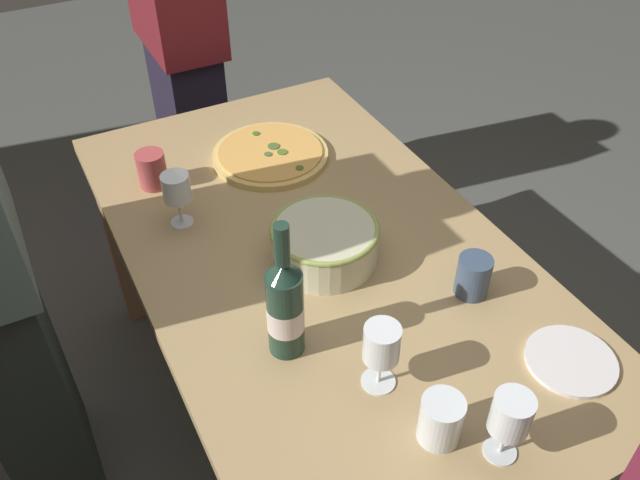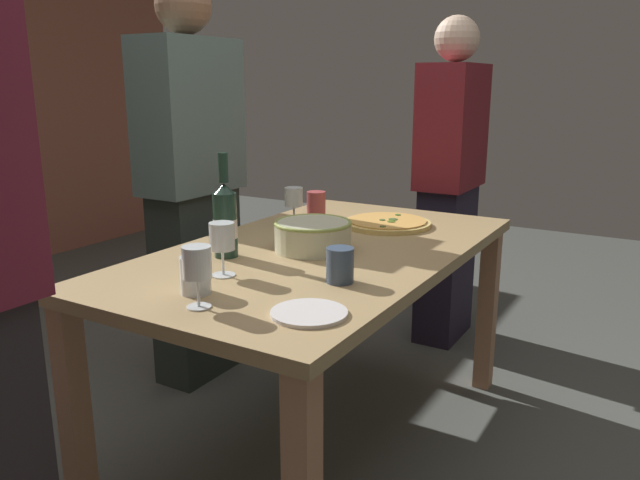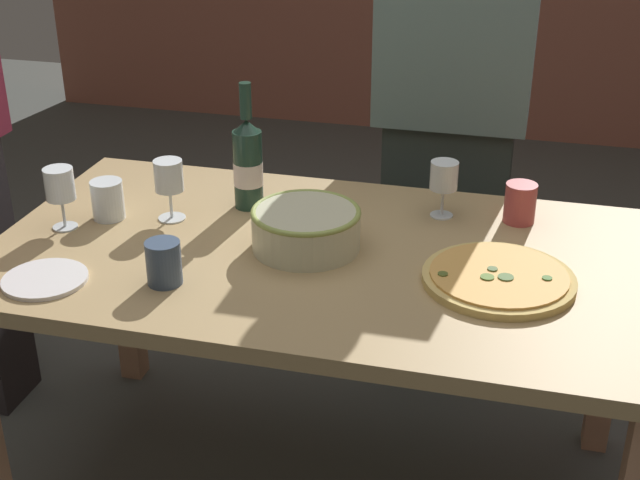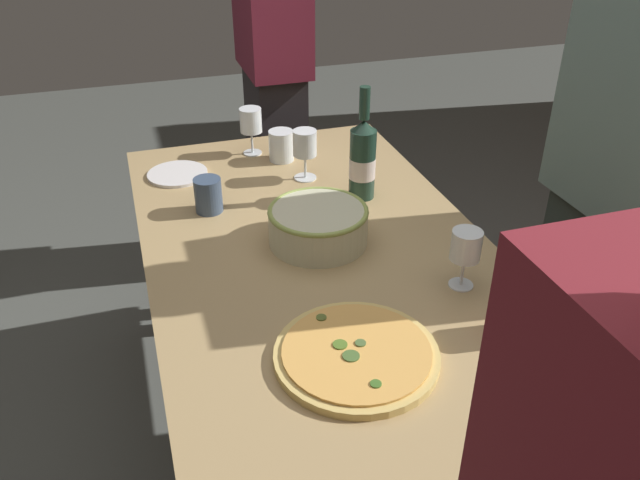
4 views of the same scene
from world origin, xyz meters
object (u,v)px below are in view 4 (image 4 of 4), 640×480
(pizza, at_px, (356,355))
(serving_bowl, at_px, (318,224))
(wine_glass_by_bottle, at_px, (305,146))
(wine_glass_far_left, at_px, (251,123))
(person_host, at_px, (631,204))
(cup_spare, at_px, (208,195))
(side_plate, at_px, (178,174))
(person_guest_left, at_px, (273,60))
(dining_table, at_px, (320,278))
(wine_glass_near_pizza, at_px, (466,248))
(cup_amber, at_px, (514,315))
(wine_bottle, at_px, (363,158))
(cup_ceramic, at_px, (281,146))

(pizza, xyz_separation_m, serving_bowl, (-0.47, 0.06, 0.04))
(pizza, bearing_deg, wine_glass_by_bottle, 170.62)
(wine_glass_far_left, xyz_separation_m, person_host, (0.88, 0.81, 0.01))
(pizza, relative_size, wine_glass_far_left, 2.14)
(cup_spare, bearing_deg, side_plate, -167.22)
(pizza, bearing_deg, serving_bowl, 172.27)
(pizza, xyz_separation_m, person_guest_left, (-1.63, 0.23, 0.15))
(dining_table, relative_size, wine_glass_by_bottle, 9.92)
(wine_glass_near_pizza, relative_size, cup_amber, 1.45)
(wine_bottle, height_order, cup_amber, wine_bottle)
(wine_glass_near_pizza, height_order, person_guest_left, person_guest_left)
(wine_glass_near_pizza, distance_m, wine_glass_by_bottle, 0.71)
(pizza, relative_size, person_guest_left, 0.20)
(dining_table, relative_size, serving_bowl, 6.02)
(dining_table, bearing_deg, wine_bottle, 139.96)
(wine_bottle, height_order, person_guest_left, person_guest_left)
(serving_bowl, relative_size, wine_glass_far_left, 1.65)
(pizza, height_order, wine_glass_far_left, wine_glass_far_left)
(wine_glass_by_bottle, xyz_separation_m, cup_spare, (0.12, -0.33, -0.06))
(wine_bottle, relative_size, side_plate, 1.77)
(dining_table, xyz_separation_m, cup_ceramic, (-0.58, 0.05, 0.14))
(cup_spare, bearing_deg, person_host, 63.00)
(wine_bottle, distance_m, side_plate, 0.61)
(person_guest_left, bearing_deg, side_plate, -28.81)
(serving_bowl, distance_m, wine_glass_by_bottle, 0.40)
(wine_bottle, relative_size, cup_amber, 3.27)
(wine_glass_near_pizza, bearing_deg, dining_table, -133.26)
(wine_bottle, relative_size, person_guest_left, 0.19)
(wine_glass_near_pizza, bearing_deg, pizza, -62.83)
(serving_bowl, xyz_separation_m, cup_spare, (-0.26, -0.25, -0.00))
(pizza, relative_size, side_plate, 1.79)
(serving_bowl, distance_m, person_host, 0.81)
(pizza, xyz_separation_m, wine_glass_near_pizza, (-0.17, 0.33, 0.09))
(dining_table, relative_size, cup_spare, 15.70)
(person_host, bearing_deg, wine_bottle, -24.06)
(cup_spare, height_order, person_host, person_host)
(wine_glass_far_left, distance_m, person_guest_left, 0.58)
(serving_bowl, height_order, cup_ceramic, cup_ceramic)
(wine_bottle, relative_size, wine_glass_near_pizza, 2.25)
(wine_glass_far_left, xyz_separation_m, side_plate, (0.10, -0.27, -0.11))
(person_host, bearing_deg, wine_glass_near_pizza, 20.49)
(dining_table, xyz_separation_m, wine_glass_by_bottle, (-0.42, 0.08, 0.20))
(side_plate, relative_size, person_host, 0.11)
(wine_glass_far_left, relative_size, cup_spare, 1.58)
(wine_glass_by_bottle, relative_size, side_plate, 0.84)
(wine_glass_near_pizza, relative_size, side_plate, 0.79)
(wine_glass_by_bottle, height_order, cup_spare, wine_glass_by_bottle)
(person_guest_left, bearing_deg, pizza, 0.23)
(side_plate, height_order, person_host, person_host)
(dining_table, bearing_deg, pizza, -7.54)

